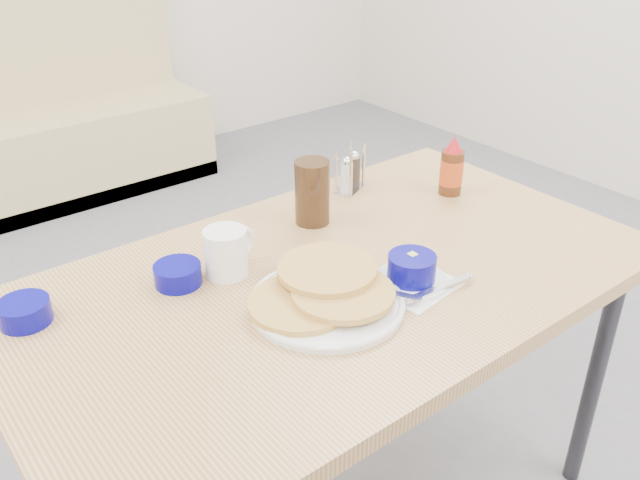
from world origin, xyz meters
TOP-DOWN VIEW (x-y plane):
  - booth_bench at (0.00, 2.78)m, footprint 1.90×0.56m
  - dining_table at (0.00, 0.25)m, footprint 1.40×0.80m
  - pancake_plate at (-0.09, 0.17)m, footprint 0.31×0.31m
  - coffee_mug at (-0.18, 0.40)m, footprint 0.13×0.09m
  - grits_setting at (0.10, 0.12)m, footprint 0.20×0.18m
  - creamer_bowl at (-0.58, 0.48)m, footprint 0.10×0.10m
  - butter_bowl at (-0.28, 0.42)m, footprint 0.10×0.10m
  - amber_tumbler at (0.11, 0.47)m, footprint 0.09×0.09m
  - condiment_caddy at (0.31, 0.56)m, footprint 0.12×0.09m
  - syrup_bottle at (0.50, 0.38)m, footprint 0.06×0.06m
  - sugar_wrapper at (-0.11, 0.29)m, footprint 0.04×0.04m

SIDE VIEW (x-z plane):
  - booth_bench at x=0.00m, z-range -0.26..0.96m
  - dining_table at x=0.00m, z-range 0.32..1.08m
  - sugar_wrapper at x=-0.11m, z-range 0.76..0.76m
  - butter_bowl at x=-0.28m, z-range 0.76..0.80m
  - creamer_bowl at x=-0.58m, z-range 0.76..0.80m
  - pancake_plate at x=-0.09m, z-range 0.75..0.81m
  - grits_setting at x=0.10m, z-range 0.75..0.82m
  - condiment_caddy at x=0.31m, z-range 0.74..0.86m
  - coffee_mug at x=-0.18m, z-range 0.76..0.87m
  - syrup_bottle at x=0.50m, z-range 0.75..0.91m
  - amber_tumbler at x=0.11m, z-range 0.76..0.92m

